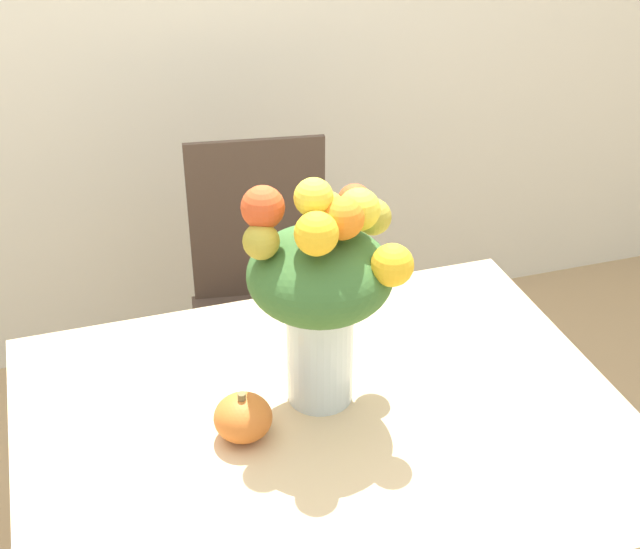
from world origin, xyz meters
TOP-DOWN VIEW (x-y plane):
  - dining_table at (0.00, 0.00)m, footprint 1.21×0.95m
  - flower_vase at (0.01, 0.07)m, footprint 0.33×0.28m
  - pumpkin at (-0.17, 0.00)m, footprint 0.11×0.11m
  - dining_chair_near_window at (0.08, 0.83)m, footprint 0.48×0.48m

SIDE VIEW (x-z plane):
  - dining_chair_near_window at x=0.08m, z-range 0.01..0.98m
  - dining_table at x=0.00m, z-range 0.28..1.04m
  - pumpkin at x=-0.17m, z-range 0.76..0.86m
  - flower_vase at x=0.01m, z-range 0.78..1.28m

